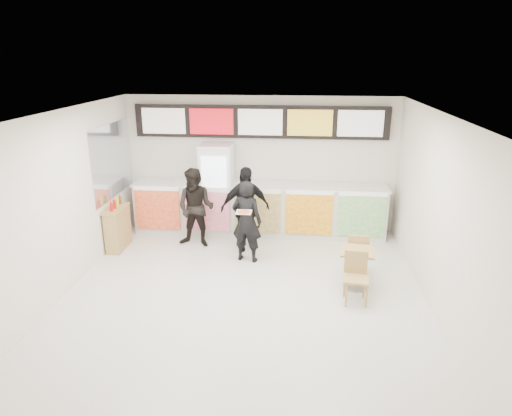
# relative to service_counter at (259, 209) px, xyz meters

# --- Properties ---
(floor) EXTENTS (7.00, 7.00, 0.00)m
(floor) POSITION_rel_service_counter_xyz_m (-0.00, -3.09, -0.57)
(floor) COLOR beige
(floor) RESTS_ON ground
(ceiling) EXTENTS (7.00, 7.00, 0.00)m
(ceiling) POSITION_rel_service_counter_xyz_m (-0.00, -3.09, 2.43)
(ceiling) COLOR white
(ceiling) RESTS_ON wall_back
(wall_back) EXTENTS (6.00, 0.00, 6.00)m
(wall_back) POSITION_rel_service_counter_xyz_m (-0.00, 0.41, 0.93)
(wall_back) COLOR silver
(wall_back) RESTS_ON floor
(wall_left) EXTENTS (0.00, 7.00, 7.00)m
(wall_left) POSITION_rel_service_counter_xyz_m (-3.00, -3.09, 0.93)
(wall_left) COLOR silver
(wall_left) RESTS_ON floor
(wall_right) EXTENTS (0.00, 7.00, 7.00)m
(wall_right) POSITION_rel_service_counter_xyz_m (3.00, -3.09, 0.93)
(wall_right) COLOR silver
(wall_right) RESTS_ON floor
(service_counter) EXTENTS (5.56, 0.77, 1.14)m
(service_counter) POSITION_rel_service_counter_xyz_m (0.00, 0.00, 0.00)
(service_counter) COLOR silver
(service_counter) RESTS_ON floor
(menu_board) EXTENTS (5.50, 0.14, 0.70)m
(menu_board) POSITION_rel_service_counter_xyz_m (0.00, 0.32, 1.88)
(menu_board) COLOR black
(menu_board) RESTS_ON wall_back
(drinks_fridge) EXTENTS (0.70, 0.67, 2.00)m
(drinks_fridge) POSITION_rel_service_counter_xyz_m (-0.93, 0.02, 0.43)
(drinks_fridge) COLOR white
(drinks_fridge) RESTS_ON floor
(mirror_panel) EXTENTS (0.01, 2.00, 1.50)m
(mirror_panel) POSITION_rel_service_counter_xyz_m (-2.99, -0.64, 1.18)
(mirror_panel) COLOR #B2B7BF
(mirror_panel) RESTS_ON wall_left
(customer_main) EXTENTS (0.66, 0.50, 1.62)m
(customer_main) POSITION_rel_service_counter_xyz_m (-0.11, -1.45, 0.24)
(customer_main) COLOR black
(customer_main) RESTS_ON floor
(customer_left) EXTENTS (0.90, 0.75, 1.66)m
(customer_left) POSITION_rel_service_counter_xyz_m (-1.23, -0.82, 0.26)
(customer_left) COLOR black
(customer_left) RESTS_ON floor
(customer_mid) EXTENTS (1.10, 0.77, 1.73)m
(customer_mid) POSITION_rel_service_counter_xyz_m (-0.21, -0.87, 0.29)
(customer_mid) COLOR black
(customer_mid) RESTS_ON floor
(pizza_slice) EXTENTS (0.36, 0.36, 0.02)m
(pizza_slice) POSITION_rel_service_counter_xyz_m (-0.11, -1.90, 0.58)
(pizza_slice) COLOR beige
(pizza_slice) RESTS_ON customer_main
(cafe_table) EXTENTS (0.62, 1.45, 0.83)m
(cafe_table) POSITION_rel_service_counter_xyz_m (1.87, -2.38, -0.09)
(cafe_table) COLOR tan
(cafe_table) RESTS_ON floor
(condiment_ledge) EXTENTS (0.32, 0.79, 1.05)m
(condiment_ledge) POSITION_rel_service_counter_xyz_m (-2.82, -1.12, -0.12)
(condiment_ledge) COLOR tan
(condiment_ledge) RESTS_ON floor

